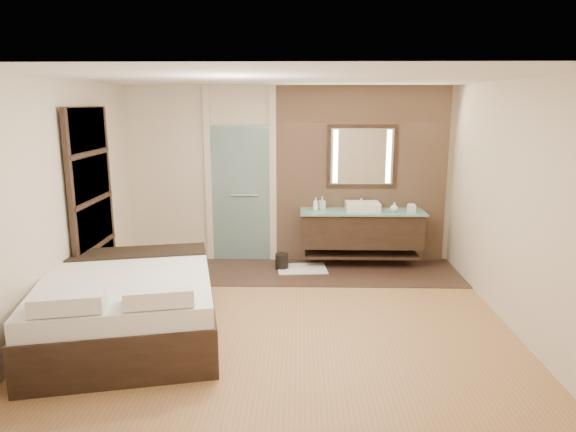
{
  "coord_description": "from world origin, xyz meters",
  "views": [
    {
      "loc": [
        0.17,
        -5.62,
        2.45
      ],
      "look_at": [
        0.02,
        0.6,
        1.07
      ],
      "focal_mm": 32.0,
      "sensor_mm": 36.0,
      "label": 1
    }
  ],
  "objects_px": {
    "vanity": "(362,229)",
    "mirror_unit": "(362,156)",
    "waste_bin": "(282,262)",
    "bed": "(128,305)"
  },
  "relations": [
    {
      "from": "vanity",
      "to": "mirror_unit",
      "type": "height_order",
      "value": "mirror_unit"
    },
    {
      "from": "vanity",
      "to": "waste_bin",
      "type": "bearing_deg",
      "value": -169.91
    },
    {
      "from": "vanity",
      "to": "waste_bin",
      "type": "distance_m",
      "value": 1.3
    },
    {
      "from": "mirror_unit",
      "to": "waste_bin",
      "type": "distance_m",
      "value": 1.99
    },
    {
      "from": "bed",
      "to": "waste_bin",
      "type": "bearing_deg",
      "value": 43.16
    },
    {
      "from": "vanity",
      "to": "mirror_unit",
      "type": "xyz_separation_m",
      "value": [
        0.0,
        0.24,
        1.07
      ]
    },
    {
      "from": "waste_bin",
      "to": "vanity",
      "type": "bearing_deg",
      "value": 10.09
    },
    {
      "from": "mirror_unit",
      "to": "waste_bin",
      "type": "relative_size",
      "value": 4.31
    },
    {
      "from": "bed",
      "to": "waste_bin",
      "type": "xyz_separation_m",
      "value": [
        1.55,
        2.27,
        -0.23
      ]
    },
    {
      "from": "vanity",
      "to": "mirror_unit",
      "type": "distance_m",
      "value": 1.1
    }
  ]
}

